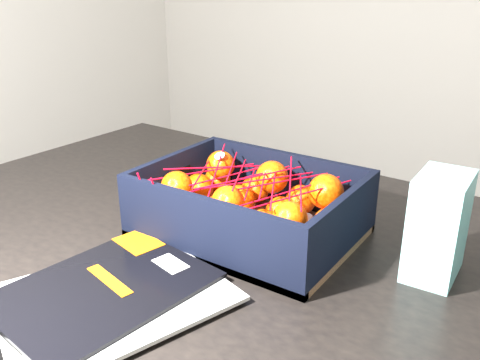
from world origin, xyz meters
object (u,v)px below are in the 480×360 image
Objects in this scene: produce_crate at (250,214)px; retail_carton at (438,226)px; table at (213,264)px; magazine_stack at (110,294)px.

retail_carton reaches higher than produce_crate.
produce_crate is (0.09, -0.01, 0.13)m from table.
retail_carton is at bearing 8.47° from produce_crate.
table is at bearing -176.56° from retail_carton.
table is 7.73× the size of retail_carton.
table is at bearing 173.08° from produce_crate.
produce_crate is (0.05, 0.28, 0.03)m from magazine_stack.
magazine_stack is 0.48m from retail_carton.
retail_carton is at bearing 42.60° from magazine_stack.
retail_carton reaches higher than table.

